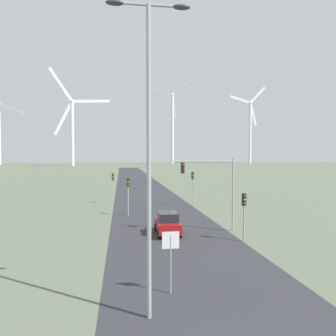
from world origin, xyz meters
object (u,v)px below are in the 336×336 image
at_px(streetlamp, 149,129).
at_px(traffic_light_post_mid_left, 113,182).
at_px(traffic_light_post_near_left, 128,188).
at_px(traffic_light_mast_overhead, 213,179).
at_px(traffic_light_post_near_right, 244,206).
at_px(wind_turbine_left, 72,124).
at_px(wind_turbine_right, 250,127).
at_px(stop_sign_near, 171,250).
at_px(car_approaching, 168,223).
at_px(traffic_light_post_mid_right, 193,181).
at_px(wind_turbine_center, 172,123).

height_order(streetlamp, traffic_light_post_mid_left, streetlamp).
distance_m(traffic_light_post_near_left, traffic_light_mast_overhead, 10.86).
bearing_deg(streetlamp, traffic_light_post_near_right, 52.73).
relative_size(streetlamp, traffic_light_post_near_left, 3.03).
distance_m(traffic_light_post_mid_left, wind_turbine_left, 171.08).
xyz_separation_m(traffic_light_post_near_left, wind_turbine_right, (98.10, 206.60, 25.58)).
bearing_deg(traffic_light_post_near_right, wind_turbine_right, 67.65).
height_order(traffic_light_post_mid_left, wind_turbine_right, wind_turbine_right).
xyz_separation_m(streetlamp, traffic_light_post_mid_left, (-2.15, 31.09, -4.52)).
distance_m(traffic_light_post_near_left, traffic_light_post_near_right, 14.33).
bearing_deg(traffic_light_post_near_left, wind_turbine_right, 64.60).
bearing_deg(traffic_light_mast_overhead, stop_sign_near, -114.48).
distance_m(traffic_light_post_near_right, traffic_light_post_mid_left, 22.91).
bearing_deg(traffic_light_post_mid_left, wind_turbine_right, 63.19).
distance_m(traffic_light_post_mid_left, wind_turbine_right, 222.98).
bearing_deg(car_approaching, traffic_light_post_near_left, 109.49).
relative_size(traffic_light_post_mid_right, wind_turbine_left, 0.07).
relative_size(traffic_light_post_mid_left, wind_turbine_left, 0.07).
height_order(traffic_light_mast_overhead, wind_turbine_right, wind_turbine_right).
bearing_deg(traffic_light_post_mid_right, wind_turbine_right, 65.92).
relative_size(traffic_light_post_near_left, car_approaching, 0.99).
xyz_separation_m(traffic_light_post_near_right, car_approaching, (-5.37, 3.05, -1.75)).
xyz_separation_m(traffic_light_post_near_left, traffic_light_mast_overhead, (6.91, -8.23, 1.49)).
distance_m(traffic_light_mast_overhead, wind_turbine_center, 225.03).
height_order(traffic_light_post_near_left, car_approaching, traffic_light_post_near_left).
bearing_deg(traffic_light_mast_overhead, traffic_light_post_near_left, 130.02).
bearing_deg(streetlamp, traffic_light_post_near_left, 90.88).
xyz_separation_m(traffic_light_post_near_right, wind_turbine_center, (30.06, 224.54, 28.82)).
relative_size(stop_sign_near, car_approaching, 0.71).
bearing_deg(car_approaching, wind_turbine_center, 80.91).
distance_m(traffic_light_post_near_right, traffic_light_post_mid_right, 17.17).
distance_m(stop_sign_near, wind_turbine_left, 200.08).
xyz_separation_m(traffic_light_post_mid_right, car_approaching, (-5.22, -14.11, -2.29)).
bearing_deg(stop_sign_near, car_approaching, 82.56).
height_order(traffic_light_post_near_right, traffic_light_mast_overhead, traffic_light_mast_overhead).
height_order(traffic_light_post_near_left, wind_turbine_right, wind_turbine_right).
distance_m(streetlamp, wind_turbine_right, 249.70).
bearing_deg(streetlamp, traffic_light_mast_overhead, 64.79).
height_order(traffic_light_post_mid_left, traffic_light_mast_overhead, traffic_light_mast_overhead).
bearing_deg(car_approaching, traffic_light_mast_overhead, 4.83).
relative_size(traffic_light_post_mid_left, wind_turbine_right, 0.07).
height_order(traffic_light_post_mid_right, wind_turbine_right, wind_turbine_right).
bearing_deg(traffic_light_post_near_left, wind_turbine_center, 79.76).
relative_size(wind_turbine_left, wind_turbine_center, 0.95).
relative_size(stop_sign_near, traffic_light_post_mid_left, 0.72).
height_order(stop_sign_near, traffic_light_post_near_left, traffic_light_post_near_left).
bearing_deg(streetlamp, wind_turbine_right, 66.86).
relative_size(traffic_light_post_near_left, traffic_light_post_mid_left, 1.00).
distance_m(wind_turbine_left, wind_turbine_right, 132.35).
bearing_deg(wind_turbine_center, traffic_light_post_mid_left, -101.16).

